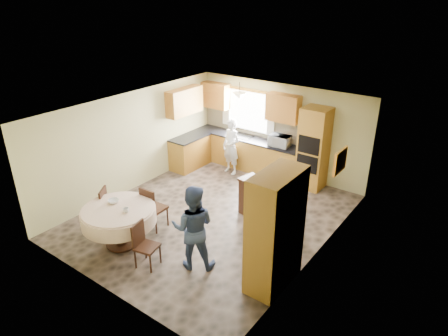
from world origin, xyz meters
The scene contains 36 objects.
floor centered at (0.00, 0.00, 0.00)m, with size 5.00×6.00×0.01m, color brown.
ceiling centered at (0.00, 0.00, 2.50)m, with size 5.00×6.00×0.01m, color white.
wall_back centered at (0.00, 3.00, 1.25)m, with size 5.00×0.02×2.50m, color tan.
wall_front centered at (0.00, -3.00, 1.25)m, with size 5.00×0.02×2.50m, color tan.
wall_left centered at (-2.50, 0.00, 1.25)m, with size 0.02×6.00×2.50m, color tan.
wall_right centered at (2.50, 0.00, 1.25)m, with size 0.02×6.00×2.50m, color tan.
window centered at (-1.00, 2.98, 1.60)m, with size 1.40×0.03×1.10m, color white.
curtain_left centered at (-1.75, 2.93, 1.65)m, with size 0.22×0.02×1.15m, color white.
curtain_right centered at (-0.25, 2.93, 1.65)m, with size 0.22×0.02×1.15m, color white.
base_cab_back centered at (-0.85, 2.70, 0.44)m, with size 3.30×0.60×0.88m, color gold.
counter_back centered at (-0.85, 2.70, 0.90)m, with size 3.30×0.64×0.04m, color black.
base_cab_left centered at (-2.20, 1.80, 0.44)m, with size 0.60×1.20×0.88m, color gold.
counter_left centered at (-2.20, 1.80, 0.90)m, with size 0.64×1.20×0.04m, color black.
backsplash centered at (-0.85, 2.99, 1.18)m, with size 3.30×0.02×0.55m, color beige.
wall_cab_left centered at (-2.05, 2.83, 1.91)m, with size 0.85×0.33×0.72m, color gold.
wall_cab_right centered at (0.15, 2.83, 1.91)m, with size 0.90×0.33×0.72m, color gold.
wall_cab_side centered at (-2.33, 1.80, 1.91)m, with size 0.33×1.20×0.72m, color gold.
oven_tower centered at (1.15, 2.69, 1.06)m, with size 0.66×0.62×2.12m, color gold.
oven_upper centered at (1.15, 2.38, 1.25)m, with size 0.56×0.01×0.45m, color black.
oven_lower centered at (1.15, 2.38, 0.75)m, with size 0.56×0.01×0.45m, color black.
pendant centered at (-1.00, 2.50, 2.12)m, with size 0.36×0.36×0.18m, color beige.
sideboard centered at (0.97, 0.57, 0.41)m, with size 1.16×0.48×0.83m, color #3B1F10.
space_heater centered at (1.76, 0.45, 0.24)m, with size 0.35×0.25×0.49m, color black.
cupboard centered at (2.22, -1.12, 1.07)m, with size 0.56×1.12×2.14m, color gold.
dining_table centered at (-0.82, -1.94, 0.65)m, with size 1.46×1.46×0.84m.
chair_left centered at (-1.59, -1.83, 0.53)m, with size 0.58×0.58×0.97m.
chair_back centered at (-0.71, -1.16, 0.55)m, with size 0.45×0.45×0.99m.
chair_right centered at (0.05, -2.12, 0.49)m, with size 0.46×0.46×0.89m.
framed_picture centered at (2.47, 0.92, 1.68)m, with size 0.06×0.58×0.48m.
microwave centered at (0.20, 2.65, 1.07)m, with size 0.54×0.37×0.30m, color silver.
person_sink centered at (-1.01, 2.16, 0.78)m, with size 0.57×0.37×1.55m, color silver.
person_dining centered at (0.80, -1.58, 0.83)m, with size 0.80×0.63×1.65m, color navy.
bowl_sideboard centered at (0.65, 0.57, 0.85)m, with size 0.21×0.21×0.05m, color #B2B2B2.
bottle_sideboard centered at (1.29, 0.57, 0.99)m, with size 0.12×0.12×0.32m, color silver.
cup_table centered at (-0.57, -1.95, 0.88)m, with size 0.12×0.12×0.09m, color #B2B2B2.
bowl_table centered at (-1.05, -1.85, 0.87)m, with size 0.22×0.22×0.07m, color #B2B2B2.
Camera 1 is at (4.85, -6.16, 4.79)m, focal length 32.00 mm.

